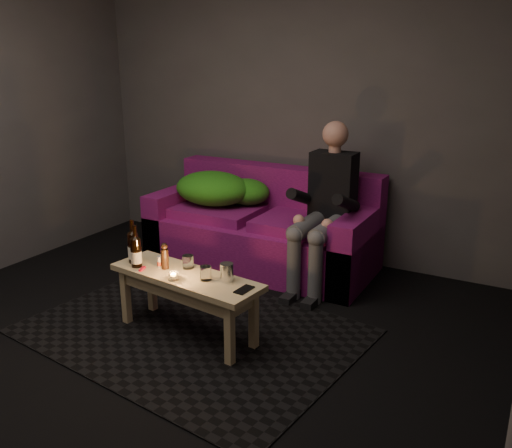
{
  "coord_description": "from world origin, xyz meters",
  "views": [
    {
      "loc": [
        1.99,
        -2.11,
        1.74
      ],
      "look_at": [
        0.14,
        1.26,
        0.55
      ],
      "focal_mm": 38.0,
      "sensor_mm": 36.0,
      "label": 1
    }
  ],
  "objects": [
    {
      "name": "coffee_table",
      "position": [
        0.08,
        0.44,
        0.35
      ],
      "size": [
        1.08,
        0.46,
        0.43
      ],
      "rotation": [
        0.0,
        0.0,
        -0.12
      ],
      "color": "#D2B77B",
      "rests_on": "rug"
    },
    {
      "name": "beer_bottle_b",
      "position": [
        -0.28,
        0.4,
        0.53
      ],
      "size": [
        0.07,
        0.07,
        0.28
      ],
      "color": "black",
      "rests_on": "coffee_table"
    },
    {
      "name": "tealight",
      "position": [
        0.07,
        0.34,
        0.45
      ],
      "size": [
        0.06,
        0.06,
        0.05
      ],
      "color": "white",
      "rests_on": "coffee_table"
    },
    {
      "name": "red_lighter",
      "position": [
        -0.21,
        0.37,
        0.43
      ],
      "size": [
        0.04,
        0.07,
        0.01
      ],
      "primitive_type": "cube",
      "rotation": [
        0.0,
        0.0,
        0.28
      ],
      "color": "red",
      "rests_on": "coffee_table"
    },
    {
      "name": "floor",
      "position": [
        0.0,
        0.0,
        0.0
      ],
      "size": [
        4.5,
        4.5,
        0.0
      ],
      "primitive_type": "plane",
      "color": "black",
      "rests_on": "ground"
    },
    {
      "name": "smartphone",
      "position": [
        0.53,
        0.41,
        0.43
      ],
      "size": [
        0.08,
        0.14,
        0.01
      ],
      "primitive_type": "cube",
      "rotation": [
        0.0,
        0.0,
        -0.08
      ],
      "color": "black",
      "rests_on": "coffee_table"
    },
    {
      "name": "steel_cup",
      "position": [
        0.36,
        0.48,
        0.48
      ],
      "size": [
        0.1,
        0.1,
        0.11
      ],
      "primitive_type": "cylinder",
      "rotation": [
        0.0,
        0.0,
        0.33
      ],
      "color": "silver",
      "rests_on": "coffee_table"
    },
    {
      "name": "sofa",
      "position": [
        -0.09,
        1.82,
        0.3
      ],
      "size": [
        1.91,
        0.86,
        0.82
      ],
      "color": "#670D56",
      "rests_on": "floor"
    },
    {
      "name": "room",
      "position": [
        0.0,
        0.47,
        1.64
      ],
      "size": [
        4.5,
        4.5,
        4.5
      ],
      "color": "silver",
      "rests_on": "ground"
    },
    {
      "name": "tumbler_front",
      "position": [
        0.24,
        0.43,
        0.47
      ],
      "size": [
        0.09,
        0.09,
        0.09
      ],
      "primitive_type": "cylinder",
      "rotation": [
        0.0,
        0.0,
        -0.39
      ],
      "color": "white",
      "rests_on": "coffee_table"
    },
    {
      "name": "salt_shaker",
      "position": [
        -0.13,
        0.46,
        0.46
      ],
      "size": [
        0.04,
        0.04,
        0.08
      ],
      "primitive_type": "cylinder",
      "rotation": [
        0.0,
        0.0,
        -0.31
      ],
      "color": "silver",
      "rests_on": "coffee_table"
    },
    {
      "name": "pepper_mill",
      "position": [
        -0.09,
        0.46,
        0.49
      ],
      "size": [
        0.05,
        0.05,
        0.13
      ],
      "primitive_type": "cylinder",
      "rotation": [
        0.0,
        0.0,
        -0.1
      ],
      "color": "black",
      "rests_on": "coffee_table"
    },
    {
      "name": "tumbler_back",
      "position": [
        0.03,
        0.54,
        0.47
      ],
      "size": [
        0.08,
        0.08,
        0.09
      ],
      "primitive_type": "cylinder",
      "rotation": [
        0.0,
        0.0,
        0.11
      ],
      "color": "white",
      "rests_on": "coffee_table"
    },
    {
      "name": "green_blanket",
      "position": [
        -0.53,
        1.81,
        0.62
      ],
      "size": [
        0.84,
        0.57,
        0.29
      ],
      "color": "#288818",
      "rests_on": "sofa"
    },
    {
      "name": "person",
      "position": [
        0.53,
        1.66,
        0.66
      ],
      "size": [
        0.34,
        0.79,
        1.27
      ],
      "color": "black",
      "rests_on": "sofa"
    },
    {
      "name": "rug",
      "position": [
        0.08,
        0.49,
        0.0
      ],
      "size": [
        2.26,
        1.76,
        0.01
      ],
      "primitive_type": "cube",
      "rotation": [
        0.0,
        0.0,
        -0.12
      ],
      "color": "black",
      "rests_on": "floor"
    },
    {
      "name": "beer_bottle_a",
      "position": [
        -0.35,
        0.45,
        0.54
      ],
      "size": [
        0.07,
        0.07,
        0.29
      ],
      "color": "black",
      "rests_on": "coffee_table"
    }
  ]
}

